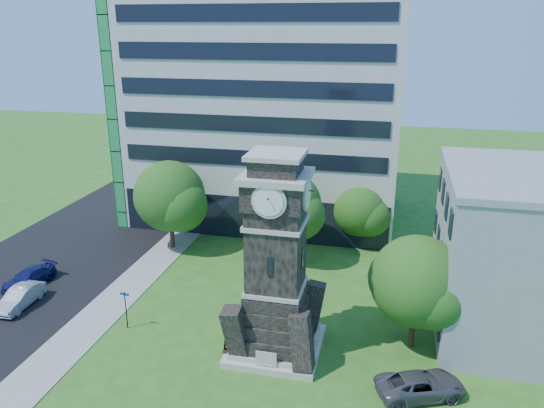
% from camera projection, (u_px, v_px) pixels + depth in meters
% --- Properties ---
extents(ground, '(160.00, 160.00, 0.00)m').
position_uv_depth(ground, '(218.00, 361.00, 31.09)').
color(ground, '#2A601B').
rests_on(ground, ground).
extents(sidewalk, '(3.00, 70.00, 0.06)m').
position_uv_depth(sidewalk, '(114.00, 301.00, 37.74)').
color(sidewalk, gray).
rests_on(sidewalk, ground).
extents(street, '(14.00, 80.00, 0.02)m').
position_uv_depth(street, '(11.00, 288.00, 39.59)').
color(street, black).
rests_on(street, ground).
extents(clock_tower, '(5.40, 5.40, 12.22)m').
position_uv_depth(clock_tower, '(276.00, 270.00, 30.58)').
color(clock_tower, beige).
rests_on(clock_tower, ground).
extents(office_tall, '(26.20, 15.11, 28.60)m').
position_uv_depth(office_tall, '(268.00, 73.00, 51.01)').
color(office_tall, silver).
rests_on(office_tall, ground).
extents(car_street_mid, '(1.54, 4.16, 1.36)m').
position_uv_depth(car_street_mid, '(20.00, 297.00, 36.88)').
color(car_street_mid, '#9FA2A6').
rests_on(car_street_mid, ground).
extents(car_street_north, '(2.71, 4.59, 1.25)m').
position_uv_depth(car_street_north, '(29.00, 278.00, 39.86)').
color(car_street_north, '#12154F').
rests_on(car_street_north, ground).
extents(car_east_lot, '(5.19, 3.84, 1.31)m').
position_uv_depth(car_east_lot, '(420.00, 385.00, 27.96)').
color(car_east_lot, '#4E4D53').
rests_on(car_east_lot, ground).
extents(park_bench, '(2.01, 0.54, 1.04)m').
position_uv_depth(park_bench, '(240.00, 349.00, 31.29)').
color(park_bench, black).
rests_on(park_bench, ground).
extents(street_sign, '(0.63, 0.06, 2.62)m').
position_uv_depth(street_sign, '(126.00, 306.00, 33.91)').
color(street_sign, black).
rests_on(street_sign, ground).
extents(tree_nw, '(6.71, 6.10, 7.84)m').
position_uv_depth(tree_nw, '(171.00, 198.00, 45.36)').
color(tree_nw, '#332114').
rests_on(tree_nw, ground).
extents(tree_nc, '(5.92, 5.39, 7.71)m').
position_uv_depth(tree_nc, '(289.00, 207.00, 42.50)').
color(tree_nc, '#332114').
rests_on(tree_nc, ground).
extents(tree_ne, '(5.24, 4.76, 5.75)m').
position_uv_depth(tree_ne, '(361.00, 211.00, 46.33)').
color(tree_ne, '#332114').
rests_on(tree_ne, ground).
extents(tree_east, '(6.02, 5.48, 7.16)m').
position_uv_depth(tree_east, '(418.00, 284.00, 31.15)').
color(tree_east, '#332114').
rests_on(tree_east, ground).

